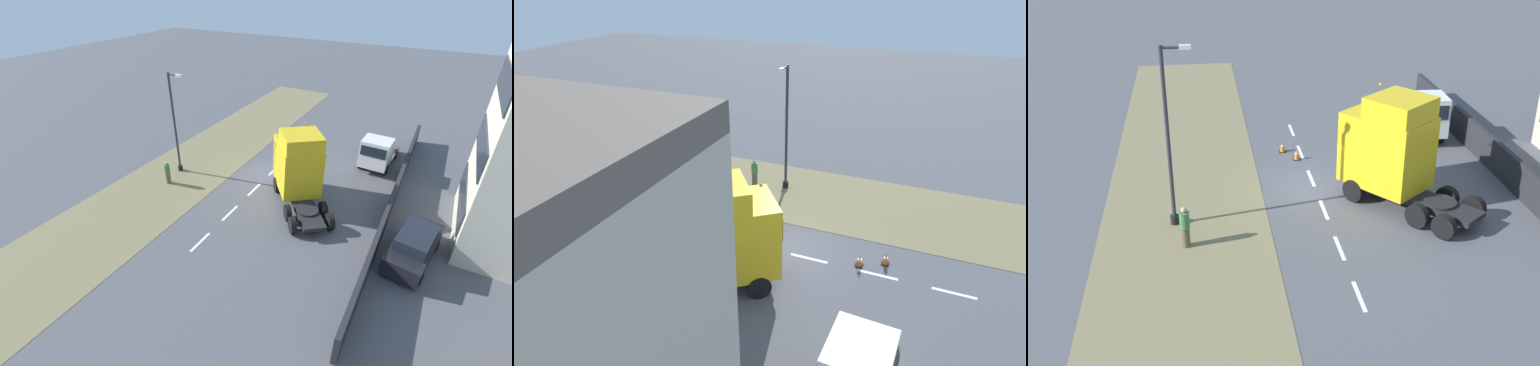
# 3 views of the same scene
# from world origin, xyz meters

# --- Properties ---
(ground_plane) EXTENTS (120.00, 120.00, 0.00)m
(ground_plane) POSITION_xyz_m (0.00, 0.00, 0.00)
(ground_plane) COLOR #515156
(ground_plane) RESTS_ON ground
(grass_verge) EXTENTS (7.00, 44.00, 0.01)m
(grass_verge) POSITION_xyz_m (-6.00, 0.00, 0.01)
(grass_verge) COLOR olive
(grass_verge) RESTS_ON ground
(lane_markings) EXTENTS (0.16, 17.80, 0.00)m
(lane_markings) POSITION_xyz_m (0.00, -0.70, 0.00)
(lane_markings) COLOR white
(lane_markings) RESTS_ON ground
(boundary_wall) EXTENTS (0.25, 24.00, 1.61)m
(boundary_wall) POSITION_xyz_m (9.00, 0.00, 0.81)
(boundary_wall) COLOR #232328
(boundary_wall) RESTS_ON ground
(lorry_cab) EXTENTS (5.75, 6.41, 5.02)m
(lorry_cab) POSITION_xyz_m (3.02, -1.78, 2.44)
(lorry_cab) COLOR black
(lorry_cab) RESTS_ON ground
(flatbed_truck) EXTENTS (2.38, 5.53, 2.68)m
(flatbed_truck) POSITION_xyz_m (6.80, 4.93, 1.41)
(flatbed_truck) COLOR silver
(flatbed_truck) RESTS_ON ground
(lamp_post) EXTENTS (1.30, 0.36, 7.54)m
(lamp_post) POSITION_xyz_m (-6.35, -2.66, 3.45)
(lamp_post) COLOR black
(lamp_post) RESTS_ON ground
(pedestrian) EXTENTS (0.39, 0.39, 1.75)m
(pedestrian) POSITION_xyz_m (-5.95, -4.55, 0.86)
(pedestrian) COLOR brown
(pedestrian) RESTS_ON ground
(traffic_cone_lead) EXTENTS (0.36, 0.36, 0.58)m
(traffic_cone_lead) POSITION_xyz_m (-0.35, 3.20, 0.28)
(traffic_cone_lead) COLOR black
(traffic_cone_lead) RESTS_ON ground
(traffic_cone_trailing) EXTENTS (0.36, 0.36, 0.58)m
(traffic_cone_trailing) POSITION_xyz_m (-0.93, 4.29, 0.28)
(traffic_cone_trailing) COLOR black
(traffic_cone_trailing) RESTS_ON ground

